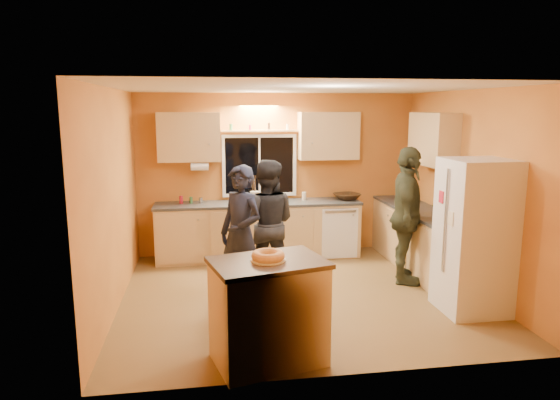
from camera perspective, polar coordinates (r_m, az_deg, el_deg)
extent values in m
plane|color=brown|center=(6.55, 2.36, -10.71)|extent=(4.50, 4.50, 0.00)
cube|color=orange|center=(8.14, -0.28, 2.96)|extent=(4.50, 0.04, 2.60)
cube|color=orange|center=(4.29, 7.65, -3.98)|extent=(4.50, 0.04, 2.60)
cube|color=orange|center=(6.17, -18.50, -0.01)|extent=(0.04, 4.00, 2.60)
cube|color=orange|center=(6.99, 20.87, 1.02)|extent=(0.04, 4.00, 2.60)
cube|color=white|center=(6.11, 2.55, 12.67)|extent=(4.50, 4.00, 0.02)
cube|color=black|center=(8.07, -2.38, 3.96)|extent=(1.10, 0.02, 0.90)
cube|color=white|center=(8.06, -2.37, 3.95)|extent=(1.20, 0.04, 1.00)
cube|color=tan|center=(7.84, -10.36, 7.09)|extent=(0.95, 0.33, 0.75)
cube|color=tan|center=(8.08, 5.55, 7.31)|extent=(0.95, 0.33, 0.75)
cube|color=tan|center=(7.55, 17.09, 6.68)|extent=(0.33, 1.00, 0.75)
cylinder|color=silver|center=(7.76, -9.16, 3.79)|extent=(0.27, 0.12, 0.12)
cube|color=tan|center=(7.97, -2.45, -3.58)|extent=(3.20, 0.60, 0.86)
cube|color=#282B2D|center=(7.87, -2.48, -0.41)|extent=(3.24, 0.62, 0.04)
cube|color=tan|center=(8.53, 13.12, -2.92)|extent=(0.60, 0.60, 0.86)
cube|color=#282B2D|center=(8.44, 13.25, 0.06)|extent=(0.62, 0.62, 0.04)
cube|color=tan|center=(7.46, 16.54, -5.00)|extent=(0.60, 1.80, 0.86)
cube|color=#282B2D|center=(7.36, 16.72, -1.62)|extent=(0.62, 1.84, 0.04)
cube|color=silver|center=(6.21, 21.35, -3.91)|extent=(0.72, 0.70, 1.80)
cube|color=tan|center=(4.77, -1.34, -12.80)|extent=(1.11, 0.87, 0.96)
cube|color=black|center=(4.60, -1.36, -7.17)|extent=(1.16, 0.92, 0.04)
torus|color=tan|center=(4.58, -1.37, -6.38)|extent=(0.31, 0.31, 0.09)
imported|color=black|center=(6.13, -4.47, -3.90)|extent=(0.72, 0.73, 1.69)
imported|color=black|center=(6.65, -1.58, -2.68)|extent=(0.95, 0.81, 1.70)
imported|color=#303522|center=(6.94, 14.26, -1.76)|extent=(0.82, 1.18, 1.86)
imported|color=black|center=(8.17, 7.66, 0.40)|extent=(0.51, 0.51, 0.10)
cylinder|color=beige|center=(7.89, -2.91, 0.39)|extent=(0.14, 0.14, 0.17)
imported|color=gray|center=(6.89, 17.89, -1.09)|extent=(0.29, 0.26, 0.29)
cube|color=#B51B32|center=(8.05, 14.72, -0.10)|extent=(0.17, 0.13, 0.07)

